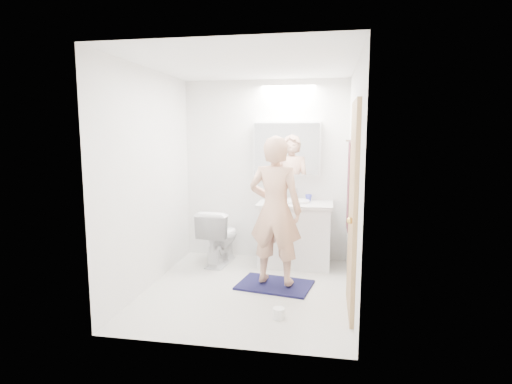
% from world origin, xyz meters
% --- Properties ---
extents(floor, '(2.50, 2.50, 0.00)m').
position_xyz_m(floor, '(0.00, 0.00, 0.00)').
color(floor, silver).
rests_on(floor, ground).
extents(ceiling, '(2.50, 2.50, 0.00)m').
position_xyz_m(ceiling, '(0.00, 0.00, 2.40)').
color(ceiling, white).
rests_on(ceiling, floor).
extents(wall_back, '(2.50, 0.00, 2.50)m').
position_xyz_m(wall_back, '(0.00, 1.25, 1.20)').
color(wall_back, white).
rests_on(wall_back, floor).
extents(wall_front, '(2.50, 0.00, 2.50)m').
position_xyz_m(wall_front, '(0.00, -1.25, 1.20)').
color(wall_front, white).
rests_on(wall_front, floor).
extents(wall_left, '(0.00, 2.50, 2.50)m').
position_xyz_m(wall_left, '(-1.10, 0.00, 1.20)').
color(wall_left, white).
rests_on(wall_left, floor).
extents(wall_right, '(0.00, 2.50, 2.50)m').
position_xyz_m(wall_right, '(1.10, 0.00, 1.20)').
color(wall_right, white).
rests_on(wall_right, floor).
extents(vanity_cabinet, '(0.90, 0.55, 0.78)m').
position_xyz_m(vanity_cabinet, '(0.43, 0.96, 0.39)').
color(vanity_cabinet, white).
rests_on(vanity_cabinet, floor).
extents(countertop, '(0.95, 0.58, 0.04)m').
position_xyz_m(countertop, '(0.43, 0.96, 0.80)').
color(countertop, silver).
rests_on(countertop, vanity_cabinet).
extents(sink_basin, '(0.36, 0.36, 0.03)m').
position_xyz_m(sink_basin, '(0.43, 0.99, 0.84)').
color(sink_basin, white).
rests_on(sink_basin, countertop).
extents(faucet, '(0.02, 0.02, 0.16)m').
position_xyz_m(faucet, '(0.43, 1.19, 0.90)').
color(faucet, silver).
rests_on(faucet, countertop).
extents(medicine_cabinet, '(0.88, 0.14, 0.70)m').
position_xyz_m(medicine_cabinet, '(0.30, 1.18, 1.50)').
color(medicine_cabinet, white).
rests_on(medicine_cabinet, wall_back).
extents(mirror_panel, '(0.84, 0.01, 0.66)m').
position_xyz_m(mirror_panel, '(0.30, 1.10, 1.50)').
color(mirror_panel, silver).
rests_on(mirror_panel, medicine_cabinet).
extents(toilet, '(0.48, 0.75, 0.73)m').
position_xyz_m(toilet, '(-0.54, 0.85, 0.36)').
color(toilet, white).
rests_on(toilet, floor).
extents(bath_rug, '(0.88, 0.68, 0.02)m').
position_xyz_m(bath_rug, '(0.28, 0.16, 0.01)').
color(bath_rug, '#161239').
rests_on(bath_rug, floor).
extents(person, '(0.65, 0.49, 1.63)m').
position_xyz_m(person, '(0.28, 0.16, 0.86)').
color(person, tan).
rests_on(person, bath_rug).
extents(door, '(0.04, 0.80, 2.00)m').
position_xyz_m(door, '(1.08, -0.35, 1.00)').
color(door, tan).
rests_on(door, wall_right).
extents(door_knob, '(0.06, 0.06, 0.06)m').
position_xyz_m(door_knob, '(1.04, -0.65, 0.95)').
color(door_knob, gold).
rests_on(door_knob, door).
extents(towel, '(0.02, 0.42, 1.00)m').
position_xyz_m(towel, '(1.08, 0.55, 1.10)').
color(towel, '#13163D').
rests_on(towel, wall_right).
extents(towel_hook, '(0.07, 0.02, 0.02)m').
position_xyz_m(towel_hook, '(1.07, 0.55, 1.62)').
color(towel_hook, silver).
rests_on(towel_hook, wall_right).
extents(soap_bottle_a, '(0.12, 0.12, 0.22)m').
position_xyz_m(soap_bottle_a, '(0.13, 1.11, 0.93)').
color(soap_bottle_a, '#CAB882').
rests_on(soap_bottle_a, countertop).
extents(soap_bottle_b, '(0.10, 0.10, 0.18)m').
position_xyz_m(soap_bottle_b, '(0.23, 1.15, 0.91)').
color(soap_bottle_b, '#5987C0').
rests_on(soap_bottle_b, countertop).
extents(toothbrush_cup, '(0.11, 0.11, 0.08)m').
position_xyz_m(toothbrush_cup, '(0.59, 1.12, 0.86)').
color(toothbrush_cup, '#3C42B5').
rests_on(toothbrush_cup, countertop).
extents(toilet_paper_roll, '(0.11, 0.11, 0.10)m').
position_xyz_m(toilet_paper_roll, '(0.42, -0.65, 0.05)').
color(toilet_paper_roll, white).
rests_on(toilet_paper_roll, floor).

